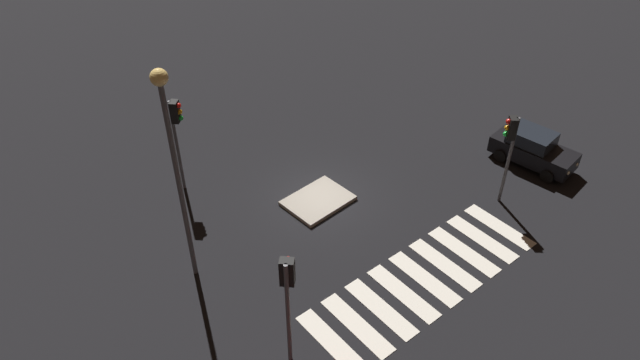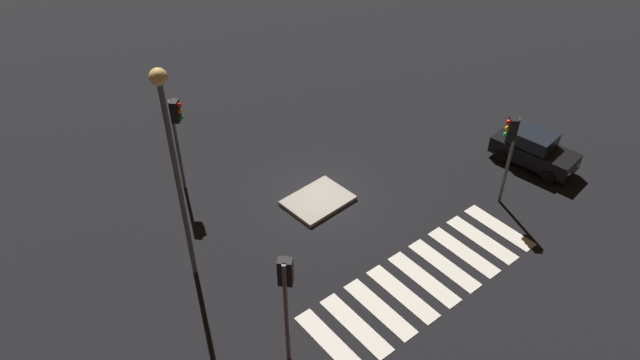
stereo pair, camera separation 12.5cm
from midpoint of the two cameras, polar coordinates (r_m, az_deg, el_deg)
name	(u,v)px [view 2 (the right image)]	position (r m, az deg, el deg)	size (l,w,h in m)	color
ground_plane	(320,198)	(25.83, 0.14, -1.76)	(80.00, 80.00, 0.00)	black
traffic_island	(318,201)	(25.54, -0.07, -2.04)	(2.93, 2.28, 0.18)	gray
car_black	(534,149)	(29.21, 20.39, 2.84)	(2.23, 4.07, 1.71)	black
traffic_light_south	(286,286)	(17.57, -3.17, -10.41)	(0.54, 0.54, 4.42)	#47474C
traffic_light_west	(177,124)	(25.16, -13.78, 5.41)	(0.54, 0.54, 4.51)	#47474C
traffic_light_east	(510,140)	(24.98, 18.35, 3.75)	(0.53, 0.54, 4.27)	#47474C
street_lamp	(172,148)	(19.37, -14.20, 3.09)	(0.56, 0.56, 8.61)	#47474C
crosswalk_near	(424,279)	(22.64, 10.31, -9.55)	(9.90, 3.20, 0.02)	silver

